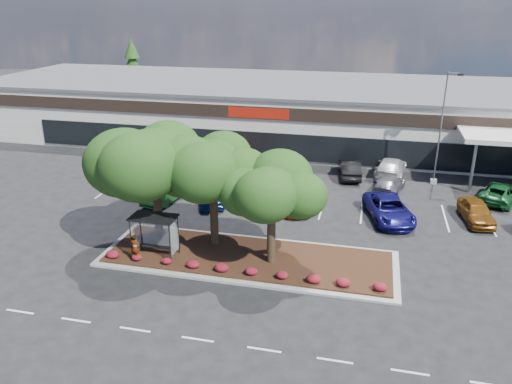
# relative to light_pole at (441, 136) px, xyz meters

# --- Properties ---
(ground) EXTENTS (160.00, 160.00, 0.00)m
(ground) POSITION_rel_light_pole_xyz_m (-10.41, -21.02, -4.23)
(ground) COLOR black
(ground) RESTS_ON ground
(retail_store) EXTENTS (80.40, 25.20, 6.25)m
(retail_store) POSITION_rel_light_pole_xyz_m (-10.35, 12.88, -1.07)
(retail_store) COLOR white
(retail_store) RESTS_ON ground
(landscape_island) EXTENTS (18.00, 6.00, 0.26)m
(landscape_island) POSITION_rel_light_pole_xyz_m (-12.41, -17.02, -4.10)
(landscape_island) COLOR #A2A29D
(landscape_island) RESTS_ON ground
(lane_markings) EXTENTS (33.12, 20.06, 0.01)m
(lane_markings) POSITION_rel_light_pole_xyz_m (-10.56, -10.60, -4.22)
(lane_markings) COLOR silver
(lane_markings) RESTS_ON ground
(shrub_row) EXTENTS (17.00, 0.80, 0.50)m
(shrub_row) POSITION_rel_light_pole_xyz_m (-12.41, -19.12, -3.72)
(shrub_row) COLOR maroon
(shrub_row) RESTS_ON landscape_island
(bus_shelter) EXTENTS (2.75, 1.55, 2.59)m
(bus_shelter) POSITION_rel_light_pole_xyz_m (-17.91, -18.07, -1.92)
(bus_shelter) COLOR black
(bus_shelter) RESTS_ON landscape_island
(island_tree_west) EXTENTS (7.20, 7.20, 7.89)m
(island_tree_west) POSITION_rel_light_pole_xyz_m (-18.41, -16.52, -0.02)
(island_tree_west) COLOR #1C3912
(island_tree_west) RESTS_ON landscape_island
(island_tree_mid) EXTENTS (6.60, 6.60, 7.32)m
(island_tree_mid) POSITION_rel_light_pole_xyz_m (-14.91, -15.82, -0.31)
(island_tree_mid) COLOR #1C3912
(island_tree_mid) RESTS_ON landscape_island
(island_tree_east) EXTENTS (5.80, 5.80, 6.50)m
(island_tree_east) POSITION_rel_light_pole_xyz_m (-10.91, -17.32, -0.72)
(island_tree_east) COLOR #1C3912
(island_tree_east) RESTS_ON landscape_island
(conifer_north_west) EXTENTS (4.40, 4.40, 10.00)m
(conifer_north_west) POSITION_rel_light_pole_xyz_m (-40.41, 24.98, 0.77)
(conifer_north_west) COLOR #1C3912
(conifer_north_west) RESTS_ON ground
(person_waiting) EXTENTS (0.62, 0.41, 1.69)m
(person_waiting) POSITION_rel_light_pole_xyz_m (-18.85, -19.07, -3.12)
(person_waiting) COLOR #594C47
(person_waiting) RESTS_ON landscape_island
(light_pole) EXTENTS (1.43, 0.50, 9.56)m
(light_pole) POSITION_rel_light_pole_xyz_m (0.00, 0.00, 0.00)
(light_pole) COLOR #A2A29D
(light_pole) RESTS_ON ground
(car_0) EXTENTS (3.21, 4.52, 1.43)m
(car_0) POSITION_rel_light_pole_xyz_m (-23.82, -6.66, -3.51)
(car_0) COLOR silver
(car_0) RESTS_ON ground
(car_1) EXTENTS (2.65, 5.37, 1.69)m
(car_1) POSITION_rel_light_pole_xyz_m (-21.05, -9.03, -3.38)
(car_1) COLOR #164319
(car_1) RESTS_ON ground
(car_2) EXTENTS (3.58, 5.10, 1.61)m
(car_2) POSITION_rel_light_pole_xyz_m (-17.55, -8.70, -3.42)
(car_2) COLOR navy
(car_2) RESTS_ON ground
(car_3) EXTENTS (2.73, 5.31, 1.67)m
(car_3) POSITION_rel_light_pole_xyz_m (-10.48, -7.33, -3.39)
(car_3) COLOR #A7AAB2
(car_3) RESTS_ON ground
(car_4) EXTENTS (3.39, 5.42, 1.46)m
(car_4) POSITION_rel_light_pole_xyz_m (-11.03, -8.22, -3.50)
(car_4) COLOR #7B1C00
(car_4) RESTS_ON ground
(car_5) EXTENTS (4.17, 6.33, 1.62)m
(car_5) POSITION_rel_light_pole_xyz_m (-4.01, -8.77, -3.42)
(car_5) COLOR #13115C
(car_5) RESTS_ON ground
(car_6) EXTENTS (2.37, 4.72, 1.54)m
(car_6) POSITION_rel_light_pole_xyz_m (2.08, -7.68, -3.46)
(car_6) COLOR brown
(car_6) RESTS_ON ground
(car_9) EXTENTS (3.55, 6.10, 1.60)m
(car_9) POSITION_rel_light_pole_xyz_m (-19.81, -3.09, -3.43)
(car_9) COLOR navy
(car_9) RESTS_ON ground
(car_10) EXTENTS (3.39, 4.90, 1.53)m
(car_10) POSITION_rel_light_pole_xyz_m (-19.09, 0.05, -3.46)
(car_10) COLOR maroon
(car_10) RESTS_ON ground
(car_11) EXTENTS (5.04, 6.78, 1.71)m
(car_11) POSITION_rel_light_pole_xyz_m (-17.30, -3.31, -3.37)
(car_11) COLOR #912406
(car_11) RESTS_ON ground
(car_12) EXTENTS (2.37, 5.02, 1.59)m
(car_12) POSITION_rel_light_pole_xyz_m (-7.33, -0.03, -3.43)
(car_12) COLOR black
(car_12) RESTS_ON ground
(car_13) EXTENTS (3.06, 5.10, 1.38)m
(car_13) POSITION_rel_light_pole_xyz_m (-3.93, -3.00, -3.54)
(car_13) COLOR slate
(car_13) RESTS_ON ground
(car_14) EXTENTS (3.18, 6.20, 1.72)m
(car_14) POSITION_rel_light_pole_xyz_m (-3.75, 1.00, -3.37)
(car_14) COLOR #BABABA
(car_14) RESTS_ON ground
(car_15) EXTENTS (4.29, 5.72, 1.44)m
(car_15) POSITION_rel_light_pole_xyz_m (4.60, -3.04, -3.51)
(car_15) COLOR #185428
(car_15) RESTS_ON ground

